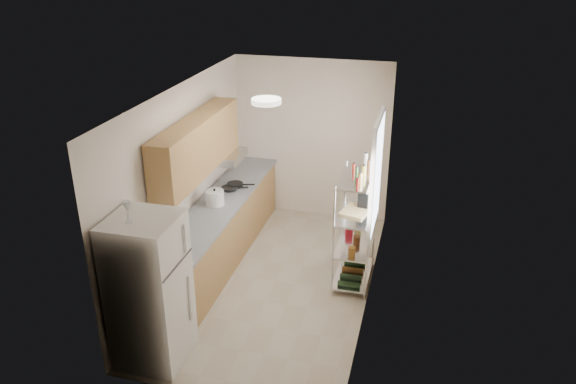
% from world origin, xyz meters
% --- Properties ---
extents(room, '(2.52, 4.42, 2.62)m').
position_xyz_m(room, '(0.00, 0.00, 1.30)').
color(room, '#B7AB94').
rests_on(room, ground).
extents(counter_run, '(0.63, 3.51, 0.90)m').
position_xyz_m(counter_run, '(-0.92, 0.44, 0.45)').
color(counter_run, '#B17C4B').
rests_on(counter_run, ground).
extents(upper_cabinets, '(0.33, 2.20, 0.72)m').
position_xyz_m(upper_cabinets, '(-1.05, 0.10, 1.81)').
color(upper_cabinets, '#B17C4B').
rests_on(upper_cabinets, room).
extents(range_hood, '(0.50, 0.60, 0.12)m').
position_xyz_m(range_hood, '(-1.00, 0.90, 1.39)').
color(range_hood, '#B7BABC').
rests_on(range_hood, room).
extents(window, '(0.06, 1.00, 1.46)m').
position_xyz_m(window, '(1.23, 0.35, 1.55)').
color(window, white).
rests_on(window, room).
extents(bakers_rack, '(0.45, 0.90, 1.73)m').
position_xyz_m(bakers_rack, '(1.00, 0.30, 1.11)').
color(bakers_rack, silver).
rests_on(bakers_rack, ground).
extents(ceiling_dome, '(0.34, 0.34, 0.05)m').
position_xyz_m(ceiling_dome, '(0.00, -0.30, 2.57)').
color(ceiling_dome, white).
rests_on(ceiling_dome, room).
extents(refrigerator, '(0.70, 0.70, 1.70)m').
position_xyz_m(refrigerator, '(-0.87, -1.77, 0.85)').
color(refrigerator, silver).
rests_on(refrigerator, ground).
extents(wine_glass_a, '(0.07, 0.07, 0.21)m').
position_xyz_m(wine_glass_a, '(-0.94, -1.87, 1.80)').
color(wine_glass_a, silver).
rests_on(wine_glass_a, refrigerator).
extents(wine_glass_b, '(0.08, 0.08, 0.22)m').
position_xyz_m(wine_glass_b, '(-0.96, -1.86, 1.81)').
color(wine_glass_b, silver).
rests_on(wine_glass_b, refrigerator).
extents(rice_cooker, '(0.25, 0.25, 0.21)m').
position_xyz_m(rice_cooker, '(-0.94, 0.30, 1.00)').
color(rice_cooker, white).
rests_on(rice_cooker, counter_run).
extents(frying_pan_large, '(0.30, 0.30, 0.04)m').
position_xyz_m(frying_pan_large, '(-0.93, 0.83, 0.92)').
color(frying_pan_large, black).
rests_on(frying_pan_large, counter_run).
extents(frying_pan_small, '(0.30, 0.30, 0.05)m').
position_xyz_m(frying_pan_small, '(-0.89, 0.97, 0.92)').
color(frying_pan_small, black).
rests_on(frying_pan_small, counter_run).
extents(cutting_board, '(0.41, 0.47, 0.03)m').
position_xyz_m(cutting_board, '(0.99, 0.33, 1.02)').
color(cutting_board, tan).
rests_on(cutting_board, bakers_rack).
extents(espresso_machine, '(0.20, 0.27, 0.29)m').
position_xyz_m(espresso_machine, '(1.10, 0.52, 1.15)').
color(espresso_machine, black).
rests_on(espresso_machine, bakers_rack).
extents(storage_bag, '(0.13, 0.16, 0.16)m').
position_xyz_m(storage_bag, '(0.88, 0.61, 0.64)').
color(storage_bag, red).
rests_on(storage_bag, bakers_rack).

